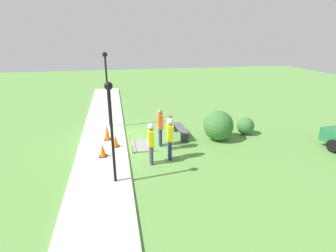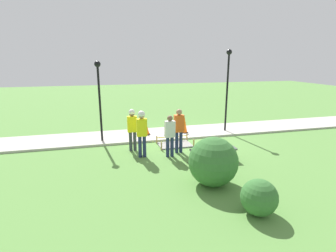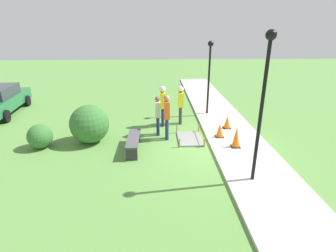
{
  "view_description": "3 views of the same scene",
  "coord_description": "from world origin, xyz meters",
  "px_view_note": "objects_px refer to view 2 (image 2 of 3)",
  "views": [
    {
      "loc": [
        12.78,
        -0.4,
        5.18
      ],
      "look_at": [
        1.1,
        2.01,
        1.04
      ],
      "focal_mm": 28.0,
      "sensor_mm": 36.0,
      "label": 1
    },
    {
      "loc": [
        4.04,
        11.68,
        3.82
      ],
      "look_at": [
        1.46,
        1.66,
        1.19
      ],
      "focal_mm": 28.0,
      "sensor_mm": 36.0,
      "label": 2
    },
    {
      "loc": [
        -9.03,
        2.01,
        4.35
      ],
      "look_at": [
        0.38,
        1.63,
        0.8
      ],
      "focal_mm": 28.0,
      "sensor_mm": 36.0,
      "label": 3
    }
  ],
  "objects_px": {
    "traffic_cone_near_patch": "(185,125)",
    "traffic_cone_far_patch": "(168,130)",
    "traffic_cone_sidewalk_edge": "(147,129)",
    "worker_supervisor": "(142,129)",
    "lamppost_far": "(228,79)",
    "park_bench": "(213,153)",
    "lamppost_near": "(99,89)",
    "worker_assistant": "(132,126)",
    "bystander_in_gray_shirt": "(170,134)",
    "bystander_in_orange_shirt": "(179,128)"
  },
  "relations": [
    {
      "from": "traffic_cone_near_patch",
      "to": "traffic_cone_far_patch",
      "type": "height_order",
      "value": "traffic_cone_near_patch"
    },
    {
      "from": "traffic_cone_sidewalk_edge",
      "to": "worker_supervisor",
      "type": "relative_size",
      "value": 0.3
    },
    {
      "from": "traffic_cone_sidewalk_edge",
      "to": "lamppost_far",
      "type": "bearing_deg",
      "value": 176.0
    },
    {
      "from": "traffic_cone_sidewalk_edge",
      "to": "traffic_cone_near_patch",
      "type": "bearing_deg",
      "value": 175.05
    },
    {
      "from": "traffic_cone_sidewalk_edge",
      "to": "park_bench",
      "type": "distance_m",
      "value": 4.46
    },
    {
      "from": "traffic_cone_far_patch",
      "to": "lamppost_near",
      "type": "bearing_deg",
      "value": -1.12
    },
    {
      "from": "lamppost_far",
      "to": "lamppost_near",
      "type": "bearing_deg",
      "value": 1.83
    },
    {
      "from": "traffic_cone_sidewalk_edge",
      "to": "worker_assistant",
      "type": "bearing_deg",
      "value": 64.91
    },
    {
      "from": "bystander_in_gray_shirt",
      "to": "lamppost_near",
      "type": "bearing_deg",
      "value": -44.7
    },
    {
      "from": "traffic_cone_near_patch",
      "to": "worker_supervisor",
      "type": "relative_size",
      "value": 0.43
    },
    {
      "from": "bystander_in_gray_shirt",
      "to": "lamppost_far",
      "type": "distance_m",
      "value": 5.1
    },
    {
      "from": "traffic_cone_far_patch",
      "to": "worker_assistant",
      "type": "distance_m",
      "value": 2.53
    },
    {
      "from": "bystander_in_gray_shirt",
      "to": "traffic_cone_far_patch",
      "type": "bearing_deg",
      "value": -102.84
    },
    {
      "from": "park_bench",
      "to": "worker_assistant",
      "type": "xyz_separation_m",
      "value": [
        2.85,
        -2.01,
        0.73
      ]
    },
    {
      "from": "worker_assistant",
      "to": "lamppost_near",
      "type": "distance_m",
      "value": 2.44
    },
    {
      "from": "bystander_in_gray_shirt",
      "to": "lamppost_near",
      "type": "height_order",
      "value": "lamppost_near"
    },
    {
      "from": "traffic_cone_sidewalk_edge",
      "to": "lamppost_near",
      "type": "xyz_separation_m",
      "value": [
        2.22,
        0.5,
        2.14
      ]
    },
    {
      "from": "traffic_cone_sidewalk_edge",
      "to": "park_bench",
      "type": "height_order",
      "value": "traffic_cone_sidewalk_edge"
    },
    {
      "from": "traffic_cone_far_patch",
      "to": "traffic_cone_sidewalk_edge",
      "type": "relative_size",
      "value": 1.0
    },
    {
      "from": "worker_supervisor",
      "to": "park_bench",
      "type": "bearing_deg",
      "value": 155.83
    },
    {
      "from": "traffic_cone_far_patch",
      "to": "park_bench",
      "type": "bearing_deg",
      "value": 104.64
    },
    {
      "from": "lamppost_far",
      "to": "park_bench",
      "type": "bearing_deg",
      "value": 57.94
    },
    {
      "from": "traffic_cone_near_patch",
      "to": "traffic_cone_far_patch",
      "type": "distance_m",
      "value": 1.07
    },
    {
      "from": "worker_supervisor",
      "to": "bystander_in_orange_shirt",
      "type": "xyz_separation_m",
      "value": [
        -1.57,
        -0.14,
        -0.08
      ]
    },
    {
      "from": "traffic_cone_near_patch",
      "to": "traffic_cone_sidewalk_edge",
      "type": "distance_m",
      "value": 1.99
    },
    {
      "from": "traffic_cone_near_patch",
      "to": "bystander_in_gray_shirt",
      "type": "distance_m",
      "value": 3.36
    },
    {
      "from": "traffic_cone_far_patch",
      "to": "bystander_in_gray_shirt",
      "type": "relative_size",
      "value": 0.34
    },
    {
      "from": "bystander_in_gray_shirt",
      "to": "park_bench",
      "type": "bearing_deg",
      "value": 148.01
    },
    {
      "from": "park_bench",
      "to": "lamppost_far",
      "type": "height_order",
      "value": "lamppost_far"
    },
    {
      "from": "lamppost_near",
      "to": "worker_assistant",
      "type": "bearing_deg",
      "value": 129.78
    },
    {
      "from": "bystander_in_orange_shirt",
      "to": "lamppost_near",
      "type": "bearing_deg",
      "value": -35.69
    },
    {
      "from": "traffic_cone_sidewalk_edge",
      "to": "park_bench",
      "type": "xyz_separation_m",
      "value": [
        -1.9,
        4.03,
        -0.02
      ]
    },
    {
      "from": "bystander_in_orange_shirt",
      "to": "bystander_in_gray_shirt",
      "type": "bearing_deg",
      "value": 36.99
    },
    {
      "from": "traffic_cone_near_patch",
      "to": "lamppost_near",
      "type": "bearing_deg",
      "value": 4.51
    },
    {
      "from": "lamppost_far",
      "to": "traffic_cone_sidewalk_edge",
      "type": "bearing_deg",
      "value": -4.0
    },
    {
      "from": "worker_supervisor",
      "to": "bystander_in_orange_shirt",
      "type": "relative_size",
      "value": 1.02
    },
    {
      "from": "traffic_cone_sidewalk_edge",
      "to": "bystander_in_gray_shirt",
      "type": "height_order",
      "value": "bystander_in_gray_shirt"
    },
    {
      "from": "worker_assistant",
      "to": "bystander_in_orange_shirt",
      "type": "xyz_separation_m",
      "value": [
        -1.85,
        0.71,
        -0.02
      ]
    },
    {
      "from": "traffic_cone_far_patch",
      "to": "bystander_in_gray_shirt",
      "type": "xyz_separation_m",
      "value": [
        0.58,
        2.54,
        0.58
      ]
    },
    {
      "from": "traffic_cone_far_patch",
      "to": "bystander_in_gray_shirt",
      "type": "bearing_deg",
      "value": 77.16
    },
    {
      "from": "lamppost_near",
      "to": "traffic_cone_sidewalk_edge",
      "type": "bearing_deg",
      "value": -167.23
    },
    {
      "from": "park_bench",
      "to": "worker_supervisor",
      "type": "height_order",
      "value": "worker_supervisor"
    },
    {
      "from": "worker_supervisor",
      "to": "worker_assistant",
      "type": "height_order",
      "value": "worker_supervisor"
    },
    {
      "from": "traffic_cone_far_patch",
      "to": "bystander_in_orange_shirt",
      "type": "bearing_deg",
      "value": 87.52
    },
    {
      "from": "park_bench",
      "to": "worker_assistant",
      "type": "relative_size",
      "value": 0.99
    },
    {
      "from": "traffic_cone_near_patch",
      "to": "park_bench",
      "type": "relative_size",
      "value": 0.45
    },
    {
      "from": "worker_assistant",
      "to": "bystander_in_orange_shirt",
      "type": "height_order",
      "value": "bystander_in_orange_shirt"
    },
    {
      "from": "traffic_cone_far_patch",
      "to": "traffic_cone_near_patch",
      "type": "bearing_deg",
      "value": -158.32
    },
    {
      "from": "traffic_cone_far_patch",
      "to": "worker_supervisor",
      "type": "bearing_deg",
      "value": 54.3
    },
    {
      "from": "park_bench",
      "to": "lamppost_near",
      "type": "xyz_separation_m",
      "value": [
        4.12,
        -3.53,
        2.16
      ]
    }
  ]
}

